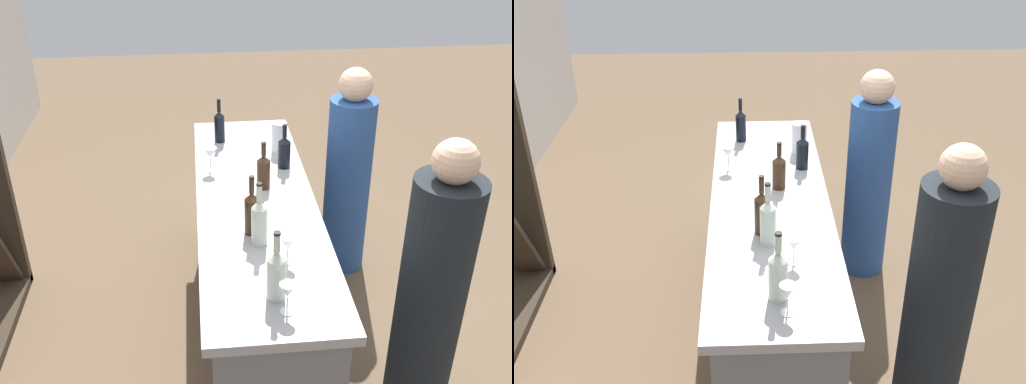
# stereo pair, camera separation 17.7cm
# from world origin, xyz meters

# --- Properties ---
(ground_plane) EXTENTS (12.00, 12.00, 0.00)m
(ground_plane) POSITION_xyz_m (0.00, 0.00, 0.00)
(ground_plane) COLOR brown
(bar_counter) EXTENTS (2.26, 0.66, 0.92)m
(bar_counter) POSITION_xyz_m (0.00, 0.00, 0.47)
(bar_counter) COLOR slate
(bar_counter) RESTS_ON ground
(wine_bottle_leftmost_clear_pale) EXTENTS (0.08, 0.08, 0.34)m
(wine_bottle_leftmost_clear_pale) POSITION_xyz_m (-0.85, -0.00, 1.05)
(wine_bottle_leftmost_clear_pale) COLOR #B7C6B2
(wine_bottle_leftmost_clear_pale) RESTS_ON bar_counter
(wine_bottle_second_left_clear_pale) EXTENTS (0.08, 0.08, 0.34)m
(wine_bottle_second_left_clear_pale) POSITION_xyz_m (-0.42, 0.03, 1.05)
(wine_bottle_second_left_clear_pale) COLOR #B7C6B2
(wine_bottle_second_left_clear_pale) RESTS_ON bar_counter
(wine_bottle_center_amber_brown) EXTENTS (0.07, 0.07, 0.32)m
(wine_bottle_center_amber_brown) POSITION_xyz_m (-0.33, 0.05, 1.05)
(wine_bottle_center_amber_brown) COLOR #331E0F
(wine_bottle_center_amber_brown) RESTS_ON bar_counter
(wine_bottle_second_right_amber_brown) EXTENTS (0.08, 0.08, 0.29)m
(wine_bottle_second_right_amber_brown) POSITION_xyz_m (0.14, -0.06, 1.03)
(wine_bottle_second_right_amber_brown) COLOR #331E0F
(wine_bottle_second_right_amber_brown) RESTS_ON bar_counter
(wine_bottle_rightmost_near_black) EXTENTS (0.08, 0.08, 0.28)m
(wine_bottle_rightmost_near_black) POSITION_xyz_m (0.38, -0.21, 1.03)
(wine_bottle_rightmost_near_black) COLOR black
(wine_bottle_rightmost_near_black) RESTS_ON bar_counter
(wine_bottle_far_right_near_black) EXTENTS (0.07, 0.07, 0.30)m
(wine_bottle_far_right_near_black) POSITION_xyz_m (0.80, 0.16, 1.04)
(wine_bottle_far_right_near_black) COLOR black
(wine_bottle_far_right_near_black) RESTS_ON bar_counter
(wine_glass_near_left) EXTENTS (0.08, 0.08, 0.14)m
(wine_glass_near_left) POSITION_xyz_m (-0.59, -0.09, 1.03)
(wine_glass_near_left) COLOR white
(wine_glass_near_left) RESTS_ON bar_counter
(wine_glass_near_center) EXTENTS (0.07, 0.07, 0.15)m
(wine_glass_near_center) POSITION_xyz_m (-0.95, -0.03, 1.03)
(wine_glass_near_center) COLOR white
(wine_glass_near_center) RESTS_ON bar_counter
(wine_glass_near_right) EXTENTS (0.08, 0.08, 0.15)m
(wine_glass_near_right) POSITION_xyz_m (0.38, 0.24, 1.04)
(wine_glass_near_right) COLOR white
(wine_glass_near_right) RESTS_ON bar_counter
(water_pitcher) EXTENTS (0.09, 0.09, 0.20)m
(water_pitcher) POSITION_xyz_m (0.61, -0.21, 1.02)
(water_pitcher) COLOR silver
(water_pitcher) RESTS_ON bar_counter
(person_left_guest) EXTENTS (0.37, 0.37, 1.46)m
(person_left_guest) POSITION_xyz_m (0.61, -0.69, 0.69)
(person_left_guest) COLOR #284C8C
(person_left_guest) RESTS_ON ground
(person_center_guest) EXTENTS (0.34, 0.34, 1.59)m
(person_center_guest) POSITION_xyz_m (-0.73, -0.76, 0.74)
(person_center_guest) COLOR black
(person_center_guest) RESTS_ON ground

